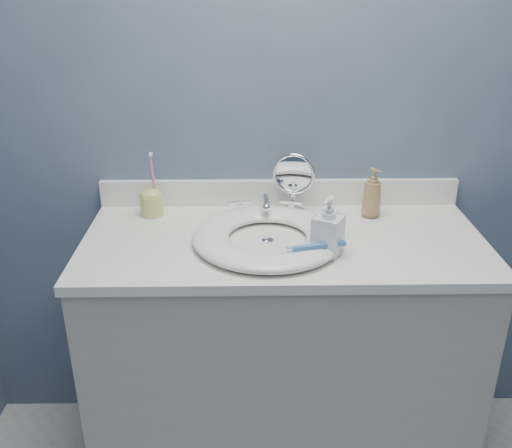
{
  "coord_description": "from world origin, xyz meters",
  "views": [
    {
      "loc": [
        -0.11,
        -0.58,
        1.63
      ],
      "look_at": [
        -0.08,
        0.94,
        0.94
      ],
      "focal_mm": 40.0,
      "sensor_mm": 36.0,
      "label": 1
    }
  ],
  "objects_px": {
    "makeup_mirror": "(294,181)",
    "soap_bottle_amber": "(372,193)",
    "soap_bottle_clear": "(328,226)",
    "toothbrush_holder": "(151,201)"
  },
  "relations": [
    {
      "from": "soap_bottle_clear",
      "to": "toothbrush_holder",
      "type": "relative_size",
      "value": 0.8
    },
    {
      "from": "soap_bottle_clear",
      "to": "toothbrush_holder",
      "type": "distance_m",
      "value": 0.62
    },
    {
      "from": "soap_bottle_clear",
      "to": "toothbrush_holder",
      "type": "xyz_separation_m",
      "value": [
        -0.54,
        0.29,
        -0.04
      ]
    },
    {
      "from": "makeup_mirror",
      "to": "soap_bottle_amber",
      "type": "bearing_deg",
      "value": 5.48
    },
    {
      "from": "soap_bottle_clear",
      "to": "toothbrush_holder",
      "type": "height_order",
      "value": "toothbrush_holder"
    },
    {
      "from": "makeup_mirror",
      "to": "toothbrush_holder",
      "type": "height_order",
      "value": "toothbrush_holder"
    },
    {
      "from": "soap_bottle_clear",
      "to": "toothbrush_holder",
      "type": "bearing_deg",
      "value": -179.15
    },
    {
      "from": "soap_bottle_amber",
      "to": "makeup_mirror",
      "type": "bearing_deg",
      "value": 139.18
    },
    {
      "from": "makeup_mirror",
      "to": "toothbrush_holder",
      "type": "xyz_separation_m",
      "value": [
        -0.47,
        -0.01,
        -0.06
      ]
    },
    {
      "from": "makeup_mirror",
      "to": "toothbrush_holder",
      "type": "bearing_deg",
      "value": -164.86
    }
  ]
}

